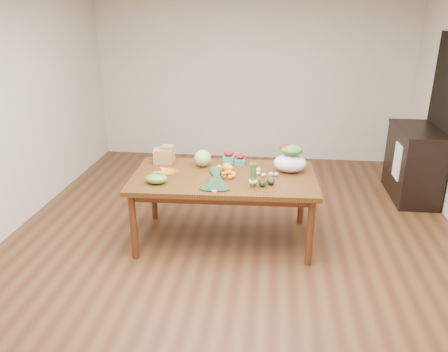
# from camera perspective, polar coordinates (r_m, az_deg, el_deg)

# --- Properties ---
(floor) EXTENTS (6.00, 6.00, 0.00)m
(floor) POSITION_cam_1_polar(r_m,az_deg,el_deg) (4.71, 1.16, -9.09)
(floor) COLOR brown
(floor) RESTS_ON ground
(room_walls) EXTENTS (5.02, 6.02, 2.70)m
(room_walls) POSITION_cam_1_polar(r_m,az_deg,el_deg) (4.20, 1.30, 7.03)
(room_walls) COLOR beige
(room_walls) RESTS_ON floor
(dining_table) EXTENTS (1.93, 1.13, 0.75)m
(dining_table) POSITION_cam_1_polar(r_m,az_deg,el_deg) (4.67, -0.01, -4.19)
(dining_table) COLOR #523213
(dining_table) RESTS_ON floor
(doorway_dark) EXTENTS (0.02, 1.00, 2.10)m
(doorway_dark) POSITION_cam_1_polar(r_m,az_deg,el_deg) (6.18, 26.55, 6.55)
(doorway_dark) COLOR black
(doorway_dark) RESTS_ON floor
(cabinet) EXTENTS (0.52, 1.02, 0.94)m
(cabinet) POSITION_cam_1_polar(r_m,az_deg,el_deg) (6.22, 23.51, 1.53)
(cabinet) COLOR black
(cabinet) RESTS_ON floor
(dish_towel) EXTENTS (0.02, 0.28, 0.45)m
(dish_towel) POSITION_cam_1_polar(r_m,az_deg,el_deg) (5.97, 21.68, 1.81)
(dish_towel) COLOR white
(dish_towel) RESTS_ON cabinet
(paper_bag) EXTENTS (0.28, 0.24, 0.19)m
(paper_bag) POSITION_cam_1_polar(r_m,az_deg,el_deg) (4.91, -7.97, 2.80)
(paper_bag) COLOR #A46F49
(paper_bag) RESTS_ON dining_table
(cabbage) EXTENTS (0.18, 0.18, 0.18)m
(cabbage) POSITION_cam_1_polar(r_m,az_deg,el_deg) (4.76, -2.81, 2.33)
(cabbage) COLOR #9ACD76
(cabbage) RESTS_ON dining_table
(strawberry_basket_a) EXTENTS (0.13, 0.13, 0.11)m
(strawberry_basket_a) POSITION_cam_1_polar(r_m,az_deg,el_deg) (4.88, 0.60, 2.41)
(strawberry_basket_a) COLOR red
(strawberry_basket_a) RESTS_ON dining_table
(strawberry_basket_b) EXTENTS (0.11, 0.11, 0.10)m
(strawberry_basket_b) POSITION_cam_1_polar(r_m,az_deg,el_deg) (4.82, 2.10, 2.07)
(strawberry_basket_b) COLOR #AE0E0B
(strawberry_basket_b) RESTS_ON dining_table
(orange_a) EXTENTS (0.07, 0.07, 0.07)m
(orange_a) POSITION_cam_1_polar(r_m,az_deg,el_deg) (4.63, -0.63, 1.05)
(orange_a) COLOR orange
(orange_a) RESTS_ON dining_table
(orange_b) EXTENTS (0.09, 0.09, 0.09)m
(orange_b) POSITION_cam_1_polar(r_m,az_deg,el_deg) (4.62, 0.38, 1.17)
(orange_b) COLOR #FBA90F
(orange_b) RESTS_ON dining_table
(orange_c) EXTENTS (0.07, 0.07, 0.07)m
(orange_c) POSITION_cam_1_polar(r_m,az_deg,el_deg) (4.62, 0.79, 1.01)
(orange_c) COLOR orange
(orange_c) RESTS_ON dining_table
(mandarin_cluster) EXTENTS (0.19, 0.19, 0.08)m
(mandarin_cluster) POSITION_cam_1_polar(r_m,az_deg,el_deg) (4.46, 0.68, 0.35)
(mandarin_cluster) COLOR orange
(mandarin_cluster) RESTS_ON dining_table
(carrots) EXTENTS (0.23, 0.23, 0.03)m
(carrots) POSITION_cam_1_polar(r_m,az_deg,el_deg) (4.63, -7.16, 0.61)
(carrots) COLOR orange
(carrots) RESTS_ON dining_table
(snap_pea_bag) EXTENTS (0.22, 0.16, 0.10)m
(snap_pea_bag) POSITION_cam_1_polar(r_m,az_deg,el_deg) (4.35, -8.84, -0.35)
(snap_pea_bag) COLOR #419231
(snap_pea_bag) RESTS_ON dining_table
(kale_bunch) EXTENTS (0.34, 0.41, 0.16)m
(kale_bunch) POSITION_cam_1_polar(r_m,az_deg,el_deg) (4.17, -1.14, -0.60)
(kale_bunch) COLOR black
(kale_bunch) RESTS_ON dining_table
(asparagus_bundle) EXTENTS (0.08, 0.12, 0.26)m
(asparagus_bundle) POSITION_cam_1_polar(r_m,az_deg,el_deg) (4.19, 3.82, 0.13)
(asparagus_bundle) COLOR #4F833C
(asparagus_bundle) RESTS_ON dining_table
(potato_a) EXTENTS (0.05, 0.04, 0.04)m
(potato_a) POSITION_cam_1_polar(r_m,az_deg,el_deg) (4.53, 4.51, 0.37)
(potato_a) COLOR #D3B87A
(potato_a) RESTS_ON dining_table
(potato_b) EXTENTS (0.05, 0.04, 0.04)m
(potato_b) POSITION_cam_1_polar(r_m,az_deg,el_deg) (4.49, 5.20, 0.13)
(potato_b) COLOR #D4BA7A
(potato_b) RESTS_ON dining_table
(potato_c) EXTENTS (0.06, 0.05, 0.05)m
(potato_c) POSITION_cam_1_polar(r_m,az_deg,el_deg) (4.51, 6.18, 0.23)
(potato_c) COLOR tan
(potato_c) RESTS_ON dining_table
(potato_d) EXTENTS (0.06, 0.05, 0.05)m
(potato_d) POSITION_cam_1_polar(r_m,az_deg,el_deg) (4.61, 4.54, 0.78)
(potato_d) COLOR #D0B878
(potato_d) RESTS_ON dining_table
(potato_e) EXTENTS (0.05, 0.04, 0.04)m
(potato_e) POSITION_cam_1_polar(r_m,az_deg,el_deg) (4.52, 6.84, 0.21)
(potato_e) COLOR tan
(potato_e) RESTS_ON dining_table
(avocado_a) EXTENTS (0.10, 0.12, 0.07)m
(avocado_a) POSITION_cam_1_polar(r_m,az_deg,el_deg) (4.25, 5.03, -0.88)
(avocado_a) COLOR black
(avocado_a) RESTS_ON dining_table
(avocado_b) EXTENTS (0.11, 0.13, 0.08)m
(avocado_b) POSITION_cam_1_polar(r_m,az_deg,el_deg) (4.30, 6.11, -0.60)
(avocado_b) COLOR black
(avocado_b) RESTS_ON dining_table
(salad_bag) EXTENTS (0.35, 0.27, 0.27)m
(salad_bag) POSITION_cam_1_polar(r_m,az_deg,el_deg) (4.63, 8.63, 2.11)
(salad_bag) COLOR white
(salad_bag) RESTS_ON dining_table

